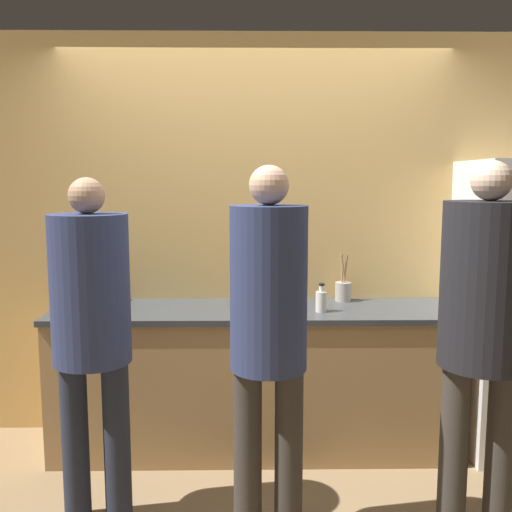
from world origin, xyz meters
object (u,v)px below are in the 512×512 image
bottle_clear (321,300)px  potted_plant (95,279)px  utensil_crock (343,290)px  person_center (269,325)px  person_left (91,319)px  person_right (484,315)px  cup_white (106,305)px  fruit_bowl (254,300)px

bottle_clear → potted_plant: size_ratio=0.64×
utensil_crock → person_center: bearing=-114.6°
bottle_clear → potted_plant: bearing=167.7°
person_left → potted_plant: person_left is taller
person_right → utensil_crock: size_ratio=5.81×
person_right → bottle_clear: person_right is taller
person_left → cup_white: person_left is taller
utensil_crock → person_right: bearing=-69.6°
bottle_clear → cup_white: (-1.28, 0.01, -0.02)m
person_center → bottle_clear: bearing=67.9°
person_right → fruit_bowl: 1.41m
person_left → person_center: 0.86m
person_left → cup_white: 0.69m
utensil_crock → bottle_clear: bearing=-120.8°
fruit_bowl → bottle_clear: bottle_clear is taller
fruit_bowl → cup_white: fruit_bowl is taller
person_right → cup_white: size_ratio=20.37×
fruit_bowl → utensil_crock: utensil_crock is taller
person_left → person_right: (1.80, -0.19, 0.06)m
bottle_clear → cup_white: bearing=179.5°
person_center → person_right: (0.96, -0.01, 0.04)m
person_right → fruit_bowl: person_right is taller
cup_white → bottle_clear: bearing=-0.5°
fruit_bowl → person_left: bearing=-135.3°
utensil_crock → fruit_bowl: bearing=-161.1°
potted_plant → bottle_clear: bearing=-12.3°
fruit_bowl → cup_white: bearing=-173.9°
person_left → bottle_clear: person_left is taller
person_left → utensil_crock: bearing=35.5°
person_right → fruit_bowl: bearing=136.5°
utensil_crock → bottle_clear: (-0.18, -0.30, -0.00)m
person_left → person_center: size_ratio=0.97×
person_center → fruit_bowl: (-0.06, 0.96, -0.09)m
cup_white → fruit_bowl: bearing=6.1°
person_right → potted_plant: (-2.04, 1.17, -0.04)m
cup_white → potted_plant: potted_plant is taller
fruit_bowl → cup_white: size_ratio=3.21×
fruit_bowl → potted_plant: size_ratio=1.03×
bottle_clear → potted_plant: 1.46m
utensil_crock → cup_white: (-1.46, -0.29, -0.03)m
person_center → cup_white: person_center is taller
person_right → person_left: bearing=173.9°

